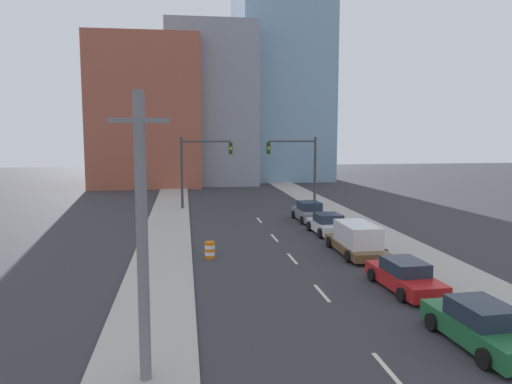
# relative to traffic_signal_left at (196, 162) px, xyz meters

# --- Properties ---
(sidewalk_left) EXTENTS (3.30, 92.82, 0.12)m
(sidewalk_left) POSITION_rel_traffic_signal_left_xyz_m (-2.38, 6.92, -4.24)
(sidewalk_left) COLOR #ADA89E
(sidewalk_left) RESTS_ON ground
(sidewalk_right) EXTENTS (3.30, 92.82, 0.12)m
(sidewalk_right) POSITION_rel_traffic_signal_left_xyz_m (12.05, 6.92, -4.24)
(sidewalk_right) COLOR #ADA89E
(sidewalk_right) RESTS_ON ground
(lane_stripe_at_7m) EXTENTS (0.16, 2.40, 0.01)m
(lane_stripe_at_7m) POSITION_rel_traffic_signal_left_xyz_m (4.83, -32.38, -4.30)
(lane_stripe_at_7m) COLOR beige
(lane_stripe_at_7m) RESTS_ON ground
(lane_stripe_at_14m) EXTENTS (0.16, 2.40, 0.01)m
(lane_stripe_at_14m) POSITION_rel_traffic_signal_left_xyz_m (4.83, -25.11, -4.30)
(lane_stripe_at_14m) COLOR beige
(lane_stripe_at_14m) RESTS_ON ground
(lane_stripe_at_20m) EXTENTS (0.16, 2.40, 0.01)m
(lane_stripe_at_20m) POSITION_rel_traffic_signal_left_xyz_m (4.83, -19.03, -4.30)
(lane_stripe_at_20m) COLOR beige
(lane_stripe_at_20m) RESTS_ON ground
(lane_stripe_at_26m) EXTENTS (0.16, 2.40, 0.01)m
(lane_stripe_at_26m) POSITION_rel_traffic_signal_left_xyz_m (4.83, -13.39, -4.30)
(lane_stripe_at_26m) COLOR beige
(lane_stripe_at_26m) RESTS_ON ground
(lane_stripe_at_33m) EXTENTS (0.16, 2.40, 0.01)m
(lane_stripe_at_33m) POSITION_rel_traffic_signal_left_xyz_m (4.83, -6.59, -4.30)
(lane_stripe_at_33m) COLOR beige
(lane_stripe_at_33m) RESTS_ON ground
(building_brick_left) EXTENTS (14.00, 16.00, 19.16)m
(building_brick_left) POSITION_rel_traffic_signal_left_xyz_m (-5.92, 24.28, 5.27)
(building_brick_left) COLOR #9E513D
(building_brick_left) RESTS_ON ground
(building_office_center) EXTENTS (12.00, 20.00, 21.33)m
(building_office_center) POSITION_rel_traffic_signal_left_xyz_m (2.66, 28.28, 6.36)
(building_office_center) COLOR gray
(building_office_center) RESTS_ON ground
(building_glass_right) EXTENTS (13.00, 20.00, 37.98)m
(building_glass_right) POSITION_rel_traffic_signal_left_xyz_m (13.76, 32.28, 14.69)
(building_glass_right) COLOR #7A9EB7
(building_glass_right) RESTS_ON ground
(traffic_signal_left) EXTENTS (4.76, 0.35, 6.62)m
(traffic_signal_left) POSITION_rel_traffic_signal_left_xyz_m (0.00, 0.00, 0.00)
(traffic_signal_left) COLOR #38383D
(traffic_signal_left) RESTS_ON ground
(traffic_signal_right) EXTENTS (4.76, 0.35, 6.62)m
(traffic_signal_right) POSITION_rel_traffic_signal_left_xyz_m (9.83, 0.00, 0.00)
(traffic_signal_right) COLOR #38383D
(traffic_signal_right) RESTS_ON ground
(utility_pole_left_near) EXTENTS (1.60, 0.32, 8.15)m
(utility_pole_left_near) POSITION_rel_traffic_signal_left_xyz_m (-2.25, -32.08, -0.11)
(utility_pole_left_near) COLOR slate
(utility_pole_left_near) RESTS_ON ground
(traffic_barrel) EXTENTS (0.56, 0.56, 0.95)m
(traffic_barrel) POSITION_rel_traffic_signal_left_xyz_m (0.26, -18.27, -3.83)
(traffic_barrel) COLOR orange
(traffic_barrel) RESTS_ON ground
(sedan_green) EXTENTS (2.18, 4.85, 1.49)m
(sedan_green) POSITION_rel_traffic_signal_left_xyz_m (8.53, -31.18, -3.63)
(sedan_green) COLOR #1E6033
(sedan_green) RESTS_ON ground
(sedan_red) EXTENTS (2.17, 4.86, 1.37)m
(sedan_red) POSITION_rel_traffic_signal_left_xyz_m (8.62, -25.19, -3.68)
(sedan_red) COLOR red
(sedan_red) RESTS_ON ground
(box_truck_brown) EXTENTS (2.33, 5.77, 1.83)m
(box_truck_brown) POSITION_rel_traffic_signal_left_xyz_m (8.72, -18.59, -3.43)
(box_truck_brown) COLOR brown
(box_truck_brown) RESTS_ON ground
(sedan_white) EXTENTS (2.32, 4.28, 1.42)m
(sedan_white) POSITION_rel_traffic_signal_left_xyz_m (8.77, -12.62, -3.65)
(sedan_white) COLOR silver
(sedan_white) RESTS_ON ground
(sedan_gray) EXTENTS (2.20, 4.58, 1.54)m
(sedan_gray) POSITION_rel_traffic_signal_left_xyz_m (8.76, -7.39, -3.61)
(sedan_gray) COLOR slate
(sedan_gray) RESTS_ON ground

